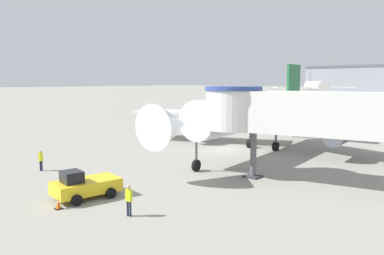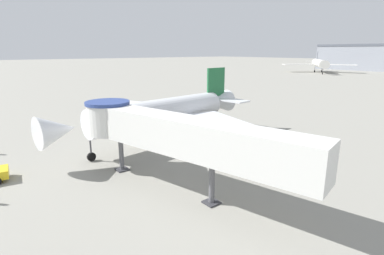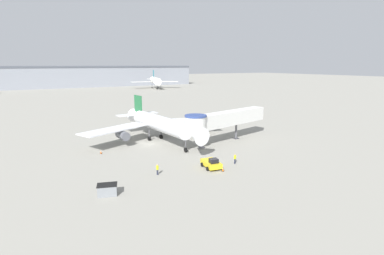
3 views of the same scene
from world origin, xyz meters
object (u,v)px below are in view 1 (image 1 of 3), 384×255
jet_bridge (344,114)px  traffic_cone_port_wing (147,139)px  pushback_tug_yellow (85,185)px  background_jet_gray_tail (315,86)px  ground_crew_wing_walker (129,198)px  main_airplane (256,114)px  ground_crew_marshaller (41,159)px  traffic_cone_apron_front (58,204)px

jet_bridge → traffic_cone_port_wing: 24.23m
pushback_tug_yellow → background_jet_gray_tail: background_jet_gray_tail is taller
pushback_tug_yellow → traffic_cone_port_wing: 20.68m
ground_crew_wing_walker → background_jet_gray_tail: background_jet_gray_tail is taller
jet_bridge → traffic_cone_port_wing: jet_bridge is taller
jet_bridge → ground_crew_wing_walker: (-6.06, -12.23, -3.84)m
main_airplane → ground_crew_marshaller: size_ratio=19.69×
ground_crew_marshaller → ground_crew_wing_walker: bearing=57.4°
main_airplane → traffic_cone_port_wing: size_ratio=51.12×
jet_bridge → background_jet_gray_tail: size_ratio=0.69×
main_airplane → ground_crew_marshaller: bearing=-119.8°
jet_bridge → background_jet_gray_tail: bearing=101.5°
traffic_cone_port_wing → background_jet_gray_tail: background_jet_gray_tail is taller
main_airplane → traffic_cone_apron_front: (1.24, -21.20, -3.41)m
jet_bridge → traffic_cone_port_wing: (-23.49, 3.94, -4.49)m
pushback_tug_yellow → background_jet_gray_tail: 157.28m
traffic_cone_apron_front → ground_crew_wing_walker: (3.66, 1.90, 0.64)m
jet_bridge → ground_crew_marshaller: size_ratio=13.45×
main_airplane → traffic_cone_apron_front: size_ratio=49.79×
traffic_cone_port_wing → background_jet_gray_tail: bearing=106.7°
pushback_tug_yellow → ground_crew_wing_walker: size_ratio=2.46×
background_jet_gray_tail → ground_crew_wing_walker: bearing=-106.3°
main_airplane → ground_crew_marshaller: (-7.82, -17.79, -2.78)m
main_airplane → pushback_tug_yellow: bearing=-94.5°
traffic_cone_apron_front → traffic_cone_port_wing: size_ratio=1.03×
pushback_tug_yellow → traffic_cone_apron_front: bearing=-62.8°
pushback_tug_yellow → traffic_cone_port_wing: size_ratio=6.48×
pushback_tug_yellow → ground_crew_marshaller: size_ratio=2.50×
traffic_cone_apron_front → ground_crew_marshaller: ground_crew_marshaller is taller
pushback_tug_yellow → traffic_cone_apron_front: 2.21m
traffic_cone_apron_front → ground_crew_marshaller: size_ratio=0.40×
pushback_tug_yellow → jet_bridge: bearing=57.4°
traffic_cone_port_wing → ground_crew_marshaller: bearing=-72.2°
ground_crew_wing_walker → pushback_tug_yellow: bearing=-15.9°
traffic_cone_port_wing → ground_crew_marshaller: (4.70, -14.66, 0.64)m
traffic_cone_port_wing → ground_crew_wing_walker: 23.78m
jet_bridge → traffic_cone_apron_front: bearing=-138.0°
ground_crew_marshaller → pushback_tug_yellow: bearing=54.9°
background_jet_gray_tail → traffic_cone_port_wing: bearing=-110.6°
ground_crew_wing_walker → jet_bridge: bearing=-130.4°
pushback_tug_yellow → traffic_cone_port_wing: bearing=137.4°
jet_bridge → ground_crew_wing_walker: bearing=-129.8°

